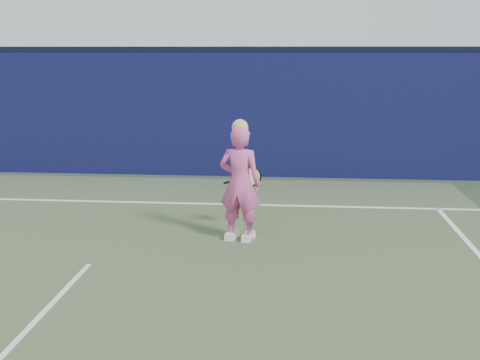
# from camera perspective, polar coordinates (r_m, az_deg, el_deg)

# --- Properties ---
(ground) EXTENTS (80.00, 80.00, 0.00)m
(ground) POSITION_cam_1_polar(r_m,az_deg,el_deg) (6.68, -16.93, -10.74)
(ground) COLOR #2A4228
(ground) RESTS_ON ground
(backstop_wall) EXTENTS (24.00, 0.40, 2.50)m
(backstop_wall) POSITION_cam_1_polar(r_m,az_deg,el_deg) (12.49, -6.21, 6.26)
(backstop_wall) COLOR #0C1038
(backstop_wall) RESTS_ON ground
(wall_cap) EXTENTS (24.00, 0.42, 0.10)m
(wall_cap) POSITION_cam_1_polar(r_m,az_deg,el_deg) (12.42, -6.35, 12.24)
(wall_cap) COLOR black
(wall_cap) RESTS_ON backstop_wall
(player) EXTENTS (0.64, 0.49, 1.65)m
(player) POSITION_cam_1_polar(r_m,az_deg,el_deg) (8.07, 0.00, -0.28)
(player) COLOR #D35297
(player) RESTS_ON ground
(racket) EXTENTS (0.56, 0.13, 0.30)m
(racket) POSITION_cam_1_polar(r_m,az_deg,el_deg) (8.51, 0.92, 0.30)
(racket) COLOR black
(racket) RESTS_ON ground
(court_lines) EXTENTS (11.00, 12.04, 0.01)m
(court_lines) POSITION_cam_1_polar(r_m,az_deg,el_deg) (6.40, -18.05, -11.75)
(court_lines) COLOR white
(court_lines) RESTS_ON court_surface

